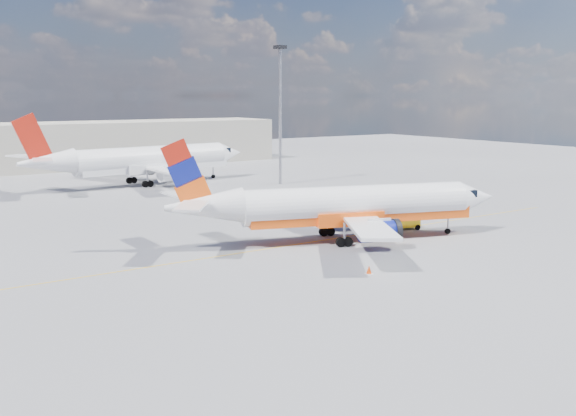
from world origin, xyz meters
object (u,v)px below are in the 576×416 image
second_jet (145,160)px  traffic_cone (369,270)px  main_jet (345,206)px  gse_tug (404,220)px

second_jet → traffic_cone: (-4.16, -53.77, -3.21)m
second_jet → traffic_cone: bearing=-100.4°
traffic_cone → main_jet: bearing=60.7°
second_jet → traffic_cone: size_ratio=54.67×
main_jet → traffic_cone: bearing=-101.6°
traffic_cone → gse_tug: bearing=37.7°
gse_tug → traffic_cone: size_ratio=4.67×
second_jet → gse_tug: second_jet is taller
gse_tug → traffic_cone: bearing=-125.3°
second_jet → gse_tug: bearing=-84.3°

